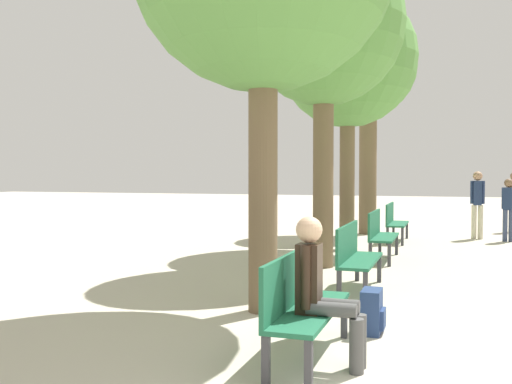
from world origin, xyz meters
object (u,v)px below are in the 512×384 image
object	(u,v)px
pedestrian_far	(477,200)
tree_row_2	(348,60)
bench_row_0	(300,298)
bench_row_2	(379,232)
bench_row_1	(354,253)
tree_row_1	(324,28)
backpack	(372,312)
pedestrian_near	(508,206)
person_seated	(322,287)
bench_row_3	(394,219)
tree_row_3	(368,72)

from	to	relation	value
pedestrian_far	tree_row_2	bearing A→B (deg)	-133.04
bench_row_0	pedestrian_far	world-z (taller)	pedestrian_far
bench_row_2	pedestrian_far	size ratio (longest dim) A/B	0.95
bench_row_1	tree_row_1	bearing A→B (deg)	114.01
bench_row_1	bench_row_2	size ratio (longest dim) A/B	1.00
backpack	pedestrian_near	bearing A→B (deg)	76.88
bench_row_2	backpack	distance (m)	5.26
tree_row_1	tree_row_2	world-z (taller)	tree_row_1
bench_row_1	tree_row_2	world-z (taller)	tree_row_2
tree_row_2	person_seated	size ratio (longest dim) A/B	4.41
bench_row_1	tree_row_1	size ratio (longest dim) A/B	0.29
tree_row_2	pedestrian_near	distance (m)	5.48
bench_row_2	pedestrian_near	distance (m)	4.81
person_seated	pedestrian_far	distance (m)	10.91
tree_row_1	person_seated	bearing A→B (deg)	-78.18
tree_row_2	bench_row_0	bearing A→B (deg)	-83.57
bench_row_1	bench_row_0	bearing A→B (deg)	-90.00
bench_row_2	bench_row_3	size ratio (longest dim) A/B	1.00
bench_row_0	tree_row_3	world-z (taller)	tree_row_3
bench_row_0	backpack	world-z (taller)	bench_row_0
bench_row_2	backpack	size ratio (longest dim) A/B	3.60
tree_row_3	tree_row_2	bearing A→B (deg)	-90.00
person_seated	tree_row_2	bearing A→B (deg)	98.00
bench_row_2	tree_row_3	xyz separation A→B (m)	(-0.86, 4.77, 3.93)
bench_row_1	tree_row_2	xyz separation A→B (m)	(-0.86, 4.47, 3.61)
bench_row_1	pedestrian_near	world-z (taller)	pedestrian_near
bench_row_1	pedestrian_far	bearing A→B (deg)	75.28
bench_row_3	person_seated	bearing A→B (deg)	-88.61
bench_row_1	person_seated	world-z (taller)	person_seated
tree_row_3	backpack	world-z (taller)	tree_row_3
bench_row_3	tree_row_1	world-z (taller)	tree_row_1
person_seated	pedestrian_near	world-z (taller)	pedestrian_near
person_seated	bench_row_0	bearing A→B (deg)	147.77
bench_row_0	bench_row_1	xyz separation A→B (m)	(0.00, 3.13, 0.00)
person_seated	bench_row_3	bearing A→B (deg)	91.39
bench_row_0	tree_row_1	distance (m)	6.31
bench_row_2	bench_row_3	world-z (taller)	same
tree_row_3	pedestrian_near	distance (m)	5.08
person_seated	pedestrian_near	bearing A→B (deg)	76.86
tree_row_2	tree_row_3	distance (m)	3.45
tree_row_1	bench_row_2	bearing A→B (deg)	54.65
tree_row_2	person_seated	world-z (taller)	tree_row_2
tree_row_3	bench_row_3	bearing A→B (deg)	-62.43
bench_row_1	tree_row_2	size ratio (longest dim) A/B	0.29
tree_row_3	backpack	size ratio (longest dim) A/B	12.97
bench_row_1	person_seated	bearing A→B (deg)	-85.96
bench_row_3	pedestrian_near	size ratio (longest dim) A/B	1.06
bench_row_2	tree_row_1	xyz separation A→B (m)	(-0.86, -1.21, 3.69)
bench_row_1	pedestrian_far	world-z (taller)	pedestrian_far
bench_row_3	tree_row_1	bearing A→B (deg)	-101.17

